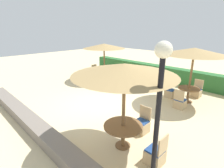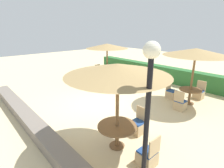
{
  "view_description": "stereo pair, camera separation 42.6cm",
  "coord_description": "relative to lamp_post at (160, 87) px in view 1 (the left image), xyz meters",
  "views": [
    {
      "loc": [
        5.83,
        -5.24,
        3.55
      ],
      "look_at": [
        0.0,
        0.6,
        0.9
      ],
      "focal_mm": 28.0,
      "sensor_mm": 36.0,
      "label": 1
    },
    {
      "loc": [
        6.13,
        -4.94,
        3.55
      ],
      "look_at": [
        0.0,
        0.6,
        0.9
      ],
      "focal_mm": 28.0,
      "sensor_mm": 36.0,
      "label": 2
    }
  ],
  "objects": [
    {
      "name": "patio_chair_back_left_east",
      "position": [
        -6.31,
        4.96,
        -2.09
      ],
      "size": [
        0.46,
        0.46,
        0.93
      ],
      "rotation": [
        0.0,
        0.0,
        1.57
      ],
      "color": "tan",
      "rests_on": "ground_plane"
    },
    {
      "name": "patio_chair_front_right_north",
      "position": [
        -1.35,
        1.38,
        -2.09
      ],
      "size": [
        0.46,
        0.46,
        0.93
      ],
      "rotation": [
        0.0,
        0.0,
        3.14
      ],
      "color": "tan",
      "rests_on": "ground_plane"
    },
    {
      "name": "patio_chair_back_right_north",
      "position": [
        -1.24,
        6.21,
        -2.09
      ],
      "size": [
        0.46,
        0.46,
        0.93
      ],
      "rotation": [
        0.0,
        0.0,
        3.14
      ],
      "color": "tan",
      "rests_on": "ground_plane"
    },
    {
      "name": "patio_chair_back_left_south",
      "position": [
        -7.24,
        3.99,
        -2.09
      ],
      "size": [
        0.46,
        0.46,
        0.93
      ],
      "color": "tan",
      "rests_on": "ground_plane"
    },
    {
      "name": "patio_chair_front_right_east",
      "position": [
        -0.17,
        0.38,
        -2.09
      ],
      "size": [
        0.46,
        0.46,
        0.93
      ],
      "rotation": [
        0.0,
        0.0,
        1.57
      ],
      "color": "tan",
      "rests_on": "ground_plane"
    },
    {
      "name": "hedge_row",
      "position": [
        -4.08,
        7.81,
        -1.85
      ],
      "size": [
        13.0,
        0.7,
        1.0
      ],
      "primitive_type": "cube",
      "color": "#2D6B33",
      "rests_on": "ground_plane"
    },
    {
      "name": "round_table_back_right",
      "position": [
        -1.29,
        5.23,
        -1.78
      ],
      "size": [
        1.04,
        1.04,
        0.73
      ],
      "color": "brown",
      "rests_on": "ground_plane"
    },
    {
      "name": "round_table_front_right",
      "position": [
        -1.29,
        0.32,
        -1.75
      ],
      "size": [
        1.2,
        1.2,
        0.73
      ],
      "color": "brown",
      "rests_on": "ground_plane"
    },
    {
      "name": "stone_border",
      "position": [
        -4.08,
        -1.29,
        -2.15
      ],
      "size": [
        10.0,
        0.56,
        0.41
      ],
      "primitive_type": "cube",
      "color": "slate",
      "rests_on": "ground_plane"
    },
    {
      "name": "parasol_front_right",
      "position": [
        -1.29,
        0.32,
        0.12
      ],
      "size": [
        2.94,
        2.94,
        2.64
      ],
      "color": "brown",
      "rests_on": "ground_plane"
    },
    {
      "name": "parasol_back_left",
      "position": [
        -7.22,
        5.01,
        0.02
      ],
      "size": [
        2.89,
        2.89,
        2.54
      ],
      "color": "brown",
      "rests_on": "ground_plane"
    },
    {
      "name": "lamp_post",
      "position": [
        0.0,
        0.0,
        0.0
      ],
      "size": [
        0.36,
        0.36,
        3.32
      ],
      "color": "black",
      "rests_on": "ground_plane"
    },
    {
      "name": "round_table_back_left",
      "position": [
        -7.22,
        5.01,
        -1.8
      ],
      "size": [
        1.01,
        1.01,
        0.71
      ],
      "color": "brown",
      "rests_on": "ground_plane"
    },
    {
      "name": "patio_chair_back_left_west",
      "position": [
        -8.15,
        4.98,
        -2.09
      ],
      "size": [
        0.46,
        0.46,
        0.93
      ],
      "rotation": [
        0.0,
        0.0,
        -1.57
      ],
      "color": "tan",
      "rests_on": "ground_plane"
    },
    {
      "name": "patio_chair_back_right_south",
      "position": [
        -1.25,
        4.23,
        -2.09
      ],
      "size": [
        0.46,
        0.46,
        0.93
      ],
      "color": "tan",
      "rests_on": "ground_plane"
    },
    {
      "name": "ground_plane",
      "position": [
        -4.08,
        2.03,
        -2.35
      ],
      "size": [
        40.0,
        40.0,
        0.0
      ],
      "primitive_type": "plane",
      "color": "beige"
    },
    {
      "name": "patio_chair_back_right_west",
      "position": [
        -2.25,
        5.18,
        -2.09
      ],
      "size": [
        0.46,
        0.46,
        0.93
      ],
      "rotation": [
        0.0,
        0.0,
        -1.57
      ],
      "color": "tan",
      "rests_on": "ground_plane"
    },
    {
      "name": "parasol_back_right",
      "position": [
        -1.29,
        5.23,
        0.17
      ],
      "size": [
        2.92,
        2.92,
        2.69
      ],
      "color": "brown",
      "rests_on": "ground_plane"
    }
  ]
}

